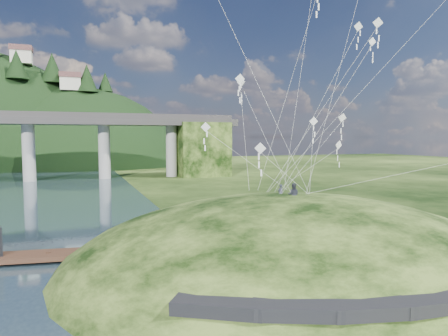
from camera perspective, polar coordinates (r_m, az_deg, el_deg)
name	(u,v)px	position (r m, az deg, el deg)	size (l,w,h in m)	color
ground	(199,284)	(27.00, -3.62, -16.17)	(320.00, 320.00, 0.00)	black
grass_hill	(291,280)	(32.28, 9.53, -15.56)	(36.00, 32.00, 13.00)	black
footpath	(406,291)	(21.96, 24.51, -15.71)	(22.29, 5.84, 0.83)	black
wooden_dock	(92,253)	(33.44, -18.29, -11.46)	(15.20, 4.59, 1.07)	#331E15
kite_flyers	(291,183)	(32.05, 9.51, -2.17)	(1.30, 2.08, 1.88)	#292B36
kite_swarm	(317,59)	(33.57, 13.18, 14.96)	(18.99, 15.25, 20.70)	silver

